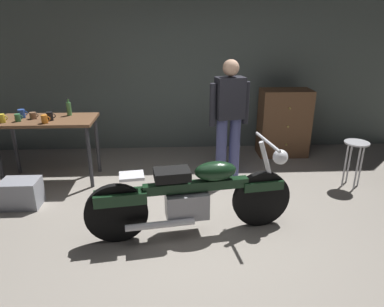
{
  "coord_description": "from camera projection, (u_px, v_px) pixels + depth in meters",
  "views": [
    {
      "loc": [
        -0.22,
        -3.26,
        2.17
      ],
      "look_at": [
        -0.02,
        0.7,
        0.65
      ],
      "focal_mm": 33.23,
      "sensor_mm": 36.0,
      "label": 1
    }
  ],
  "objects": [
    {
      "name": "person_standing",
      "position": [
        229.0,
        115.0,
        4.86
      ],
      "size": [
        0.56,
        0.3,
        1.67
      ],
      "rotation": [
        0.0,
        0.0,
        3.38
      ],
      "color": "#4D5287",
      "rests_on": "ground_plane"
    },
    {
      "name": "mug_orange_travel",
      "position": [
        45.0,
        119.0,
        4.56
      ],
      "size": [
        0.11,
        0.08,
        0.11
      ],
      "color": "orange",
      "rests_on": "workbench"
    },
    {
      "name": "shop_stool",
      "position": [
        355.0,
        152.0,
        4.72
      ],
      "size": [
        0.32,
        0.32,
        0.64
      ],
      "color": "#B2B2B7",
      "rests_on": "ground_plane"
    },
    {
      "name": "motorcycle",
      "position": [
        193.0,
        195.0,
        3.69
      ],
      "size": [
        2.18,
        0.69,
        1.0
      ],
      "rotation": [
        0.0,
        0.0,
        0.15
      ],
      "color": "black",
      "rests_on": "ground_plane"
    },
    {
      "name": "workbench",
      "position": [
        47.0,
        127.0,
        4.81
      ],
      "size": [
        1.3,
        0.64,
        0.9
      ],
      "color": "brown",
      "rests_on": "ground_plane"
    },
    {
      "name": "back_wall",
      "position": [
        187.0,
        58.0,
        5.89
      ],
      "size": [
        8.0,
        0.12,
        3.1
      ],
      "primitive_type": "cube",
      "color": "#56605B",
      "rests_on": "ground_plane"
    },
    {
      "name": "mug_blue_enamel",
      "position": [
        22.0,
        114.0,
        4.81
      ],
      "size": [
        0.13,
        0.09,
        0.11
      ],
      "color": "#2D51AD",
      "rests_on": "workbench"
    },
    {
      "name": "mug_green_speckled",
      "position": [
        18.0,
        118.0,
        4.64
      ],
      "size": [
        0.1,
        0.07,
        0.1
      ],
      "color": "#3D7F4C",
      "rests_on": "workbench"
    },
    {
      "name": "mug_brown_stoneware",
      "position": [
        33.0,
        116.0,
        4.76
      ],
      "size": [
        0.12,
        0.09,
        0.09
      ],
      "color": "brown",
      "rests_on": "workbench"
    },
    {
      "name": "wooden_dresser",
      "position": [
        284.0,
        123.0,
        5.85
      ],
      "size": [
        0.8,
        0.47,
        1.1
      ],
      "color": "brown",
      "rests_on": "ground_plane"
    },
    {
      "name": "mug_black_matte",
      "position": [
        50.0,
        116.0,
        4.68
      ],
      "size": [
        0.12,
        0.08,
        0.11
      ],
      "color": "black",
      "rests_on": "workbench"
    },
    {
      "name": "bottle",
      "position": [
        69.0,
        108.0,
        4.91
      ],
      "size": [
        0.06,
        0.06,
        0.24
      ],
      "color": "#4C8C4C",
      "rests_on": "workbench"
    },
    {
      "name": "ground_plane",
      "position": [
        197.0,
        233.0,
        3.83
      ],
      "size": [
        12.0,
        12.0,
        0.0
      ],
      "primitive_type": "plane",
      "color": "gray"
    },
    {
      "name": "storage_bin",
      "position": [
        22.0,
        193.0,
        4.33
      ],
      "size": [
        0.44,
        0.32,
        0.34
      ],
      "primitive_type": "cube",
      "color": "gray",
      "rests_on": "ground_plane"
    },
    {
      "name": "mug_yellow_tall",
      "position": [
        2.0,
        118.0,
        4.59
      ],
      "size": [
        0.12,
        0.08,
        0.11
      ],
      "color": "yellow",
      "rests_on": "workbench"
    }
  ]
}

